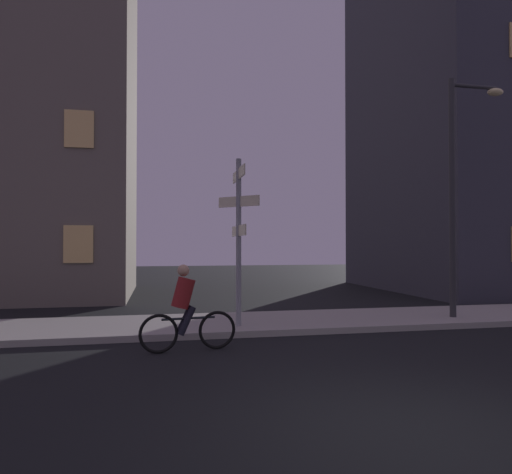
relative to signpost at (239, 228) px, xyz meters
The scene contains 7 objects.
ground_plane 6.52m from the signpost, 81.69° to the right, with size 80.00×80.00×0.00m, color black.
sidewalk_kerb 2.55m from the signpost, 37.52° to the left, with size 40.00×2.84×0.14m, color #9E9991.
signpost is the anchor object (origin of this frame).
street_lamp 5.93m from the signpost, ahead, with size 1.59×0.28×6.10m.
cyclist 2.71m from the signpost, 126.36° to the right, with size 1.81×0.38×1.61m.
building_left_block 14.12m from the signpost, 129.18° to the left, with size 8.74×7.32×21.41m.
building_right_block 15.61m from the signpost, 33.39° to the left, with size 8.21×9.50×16.93m.
Camera 1 is at (-2.67, -4.49, 1.97)m, focal length 32.76 mm.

